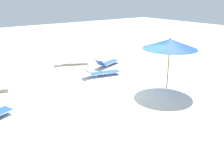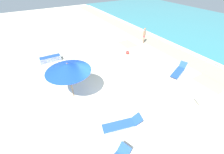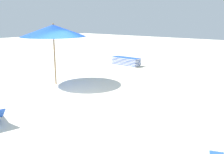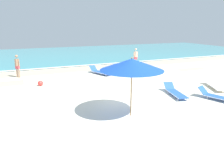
# 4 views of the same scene
# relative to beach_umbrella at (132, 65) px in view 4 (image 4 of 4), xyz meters

# --- Properties ---
(ground_plane) EXTENTS (60.00, 60.00, 0.16)m
(ground_plane) POSITION_rel_beach_umbrella_xyz_m (0.91, 1.88, -2.39)
(ground_plane) COLOR beige
(ocean_water) EXTENTS (60.00, 19.46, 0.07)m
(ocean_water) POSITION_rel_beach_umbrella_xyz_m (0.91, 22.20, -2.28)
(ocean_water) COLOR teal
(ocean_water) RESTS_ON ground_plane
(beach_umbrella) EXTENTS (2.75, 2.75, 2.63)m
(beach_umbrella) POSITION_rel_beach_umbrella_xyz_m (0.00, 0.00, 0.00)
(beach_umbrella) COLOR #9E7547
(beach_umbrella) RESTS_ON ground_plane
(sun_lounger_under_umbrella) EXTENTS (1.52, 2.29, 0.55)m
(sun_lounger_under_umbrella) POSITION_rel_beach_umbrella_xyz_m (7.01, 1.73, -2.10)
(sun_lounger_under_umbrella) COLOR white
(sun_lounger_under_umbrella) RESTS_ON ground_plane
(sun_lounger_beside_umbrella) EXTENTS (1.33, 2.24, 0.57)m
(sun_lounger_beside_umbrella) POSITION_rel_beach_umbrella_xyz_m (5.03, 7.69, -2.10)
(sun_lounger_beside_umbrella) COLOR white
(sun_lounger_beside_umbrella) RESTS_ON ground_plane
(sun_lounger_near_water_left) EXTENTS (1.30, 2.27, 0.58)m
(sun_lounger_near_water_left) POSITION_rel_beach_umbrella_xyz_m (5.30, -0.04, -2.10)
(sun_lounger_near_water_left) COLOR blue
(sun_lounger_near_water_left) RESTS_ON ground_plane
(sun_lounger_near_water_right) EXTENTS (1.11, 2.28, 0.53)m
(sun_lounger_near_water_right) POSITION_rel_beach_umbrella_xyz_m (3.70, 1.55, -2.10)
(sun_lounger_near_water_right) COLOR blue
(sun_lounger_near_water_right) RESTS_ON ground_plane
(sun_lounger_mid_beach_solo) EXTENTS (1.38, 2.34, 0.59)m
(sun_lounger_mid_beach_solo) POSITION_rel_beach_umbrella_xyz_m (1.67, 8.49, -2.10)
(sun_lounger_mid_beach_solo) COLOR blue
(sun_lounger_mid_beach_solo) RESTS_ON ground_plane
(beachgoer_wading_adult) EXTENTS (0.34, 0.35, 1.76)m
(beachgoer_wading_adult) POSITION_rel_beach_umbrella_xyz_m (-4.55, 9.88, -1.31)
(beachgoer_wading_adult) COLOR #A37A5B
(beachgoer_wading_adult) RESTS_ON ground_plane
(beachgoer_shoreline_child) EXTENTS (0.45, 0.27, 1.76)m
(beachgoer_shoreline_child) POSITION_rel_beach_umbrella_xyz_m (6.11, 10.52, -1.31)
(beachgoer_shoreline_child) COLOR beige
(beachgoer_shoreline_child) RESTS_ON ground_plane
(beach_ball) EXTENTS (0.36, 0.36, 0.36)m
(beach_ball) POSITION_rel_beach_umbrella_xyz_m (-3.23, 6.72, -2.13)
(beach_ball) COLOR red
(beach_ball) RESTS_ON ground_plane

